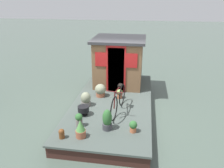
{
  "coord_description": "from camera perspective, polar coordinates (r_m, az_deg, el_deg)",
  "views": [
    {
      "loc": [
        -6.8,
        -1.03,
        3.83
      ],
      "look_at": [
        -0.2,
        0.0,
        1.11
      ],
      "focal_mm": 35.08,
      "sensor_mm": 36.0,
      "label": 1
    }
  ],
  "objects": [
    {
      "name": "ground_plane",
      "position": [
        7.87,
        0.23,
        -6.94
      ],
      "size": [
        60.0,
        60.0,
        0.0
      ],
      "primitive_type": "plane",
      "color": "#47564C"
    },
    {
      "name": "houseboat_deck",
      "position": [
        7.77,
        0.23,
        -5.62
      ],
      "size": [
        5.48,
        2.64,
        0.41
      ],
      "color": "#424C47",
      "rests_on": "ground_plane"
    },
    {
      "name": "houseboat_cabin",
      "position": [
        8.84,
        1.84,
        5.96
      ],
      "size": [
        1.94,
        2.03,
        1.89
      ],
      "color": "brown",
      "rests_on": "houseboat_deck"
    },
    {
      "name": "bicycle",
      "position": [
        6.8,
        1.67,
        -4.23
      ],
      "size": [
        1.7,
        0.5,
        0.87
      ],
      "color": "black",
      "rests_on": "houseboat_deck"
    },
    {
      "name": "potted_plant_mint",
      "position": [
        6.0,
        -1.25,
        -9.41
      ],
      "size": [
        0.26,
        0.26,
        0.6
      ],
      "color": "#38383D",
      "rests_on": "houseboat_deck"
    },
    {
      "name": "potted_plant_sage",
      "position": [
        7.29,
        -6.84,
        -3.96
      ],
      "size": [
        0.33,
        0.33,
        0.48
      ],
      "color": "slate",
      "rests_on": "houseboat_deck"
    },
    {
      "name": "potted_plant_rosemary",
      "position": [
        7.78,
        1.99,
        -2.49
      ],
      "size": [
        0.22,
        0.22,
        0.34
      ],
      "color": "#935138",
      "rests_on": "houseboat_deck"
    },
    {
      "name": "potted_plant_lavender",
      "position": [
        6.24,
        -8.59,
        -9.19
      ],
      "size": [
        0.21,
        0.21,
        0.39
      ],
      "color": "slate",
      "rests_on": "houseboat_deck"
    },
    {
      "name": "potted_plant_thyme",
      "position": [
        5.78,
        -8.2,
        -11.56
      ],
      "size": [
        0.27,
        0.27,
        0.5
      ],
      "color": "#935138",
      "rests_on": "houseboat_deck"
    },
    {
      "name": "potted_plant_basil",
      "position": [
        5.97,
        5.54,
        -10.89
      ],
      "size": [
        0.21,
        0.21,
        0.33
      ],
      "color": "#B2603D",
      "rests_on": "houseboat_deck"
    },
    {
      "name": "potted_plant_ivy",
      "position": [
        7.9,
        -3.05,
        -1.63
      ],
      "size": [
        0.39,
        0.39,
        0.47
      ],
      "color": "#935138",
      "rests_on": "houseboat_deck"
    },
    {
      "name": "charcoal_grill",
      "position": [
        6.76,
        -7.46,
        -6.53
      ],
      "size": [
        0.35,
        0.35,
        0.29
      ],
      "color": "black",
      "rests_on": "houseboat_deck"
    },
    {
      "name": "mooring_bollard",
      "position": [
        5.88,
        -13.0,
        -12.42
      ],
      "size": [
        0.15,
        0.15,
        0.27
      ],
      "color": "brown",
      "rests_on": "houseboat_deck"
    }
  ]
}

